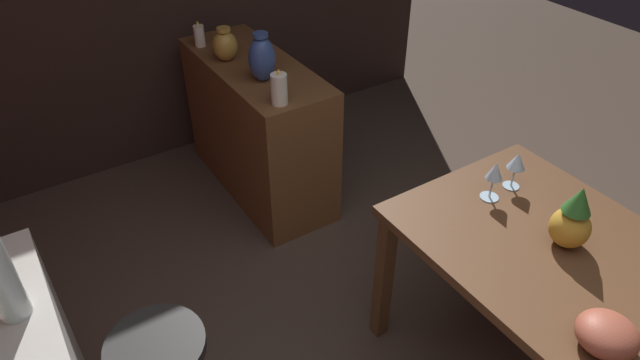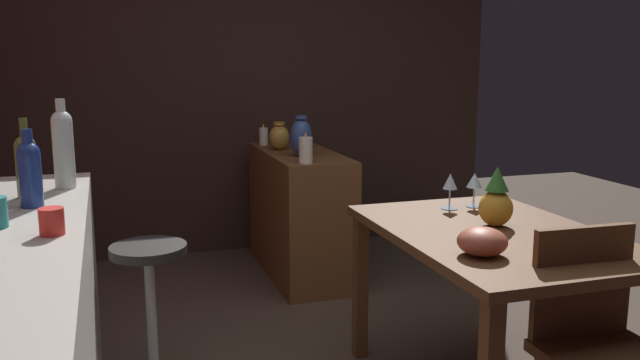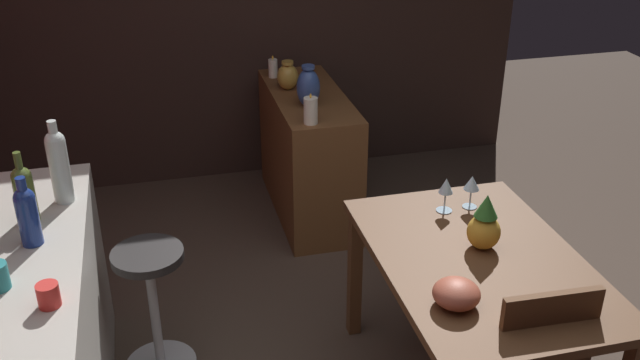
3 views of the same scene
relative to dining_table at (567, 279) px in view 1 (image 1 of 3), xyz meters
name	(u,v)px [view 1 (image 1 of 3)]	position (x,y,z in m)	size (l,w,h in m)	color
dining_table	(567,279)	(0.00, 0.00, 0.00)	(1.22, 0.82, 0.74)	#56351E
sideboard_cabinet	(258,128)	(1.86, 0.29, -0.24)	(1.10, 0.44, 0.82)	brown
wine_glass_left	(495,173)	(0.41, -0.01, 0.21)	(0.07, 0.07, 0.17)	silver
wine_glass_right	(517,162)	(0.41, -0.14, 0.21)	(0.07, 0.07, 0.16)	silver
pineapple_centerpiece	(572,221)	(0.07, -0.04, 0.20)	(0.14, 0.14, 0.25)	gold
fruit_bowl	(607,334)	(-0.27, 0.23, 0.14)	(0.18, 0.18, 0.10)	#9E4C38
pillar_candle_tall	(279,89)	(1.39, 0.38, 0.25)	(0.08, 0.08, 0.18)	white
pillar_candle_short	(199,36)	(2.23, 0.43, 0.23)	(0.06, 0.06, 0.15)	white
vase_ceramic_blue	(262,58)	(1.65, 0.33, 0.29)	(0.14, 0.14, 0.25)	#334C8C
vase_brass	(225,45)	(1.98, 0.39, 0.26)	(0.13, 0.13, 0.18)	#B78C38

